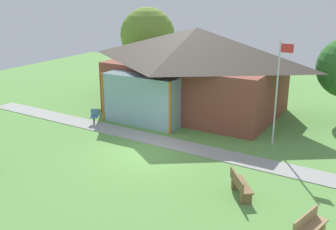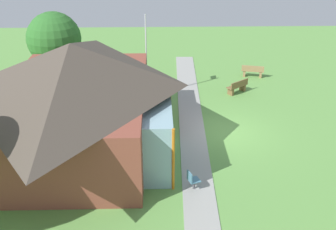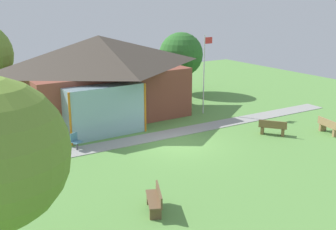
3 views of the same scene
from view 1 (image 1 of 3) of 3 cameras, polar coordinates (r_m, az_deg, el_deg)
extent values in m
plane|color=#609947|center=(18.86, -2.98, -5.37)|extent=(44.00, 44.00, 0.00)
cube|color=brown|center=(24.82, 3.88, 4.00)|extent=(9.63, 6.31, 3.06)
pyramid|color=#4C4238|center=(24.35, 4.00, 9.79)|extent=(10.63, 7.31, 1.99)
cube|color=#8CB2BF|center=(22.42, -3.77, 2.11)|extent=(4.33, 1.20, 2.76)
cylinder|color=orange|center=(23.22, -9.04, 2.47)|extent=(0.12, 0.12, 2.76)
cylinder|color=orange|center=(20.82, 0.25, 0.92)|extent=(0.12, 0.12, 2.76)
cube|color=#999993|center=(20.13, -0.43, -3.78)|extent=(24.68, 2.00, 0.03)
cylinder|color=silver|center=(19.75, 14.88, 2.82)|extent=(0.08, 0.08, 5.03)
cube|color=red|center=(19.26, 16.25, 8.94)|extent=(0.60, 0.02, 0.40)
cube|color=brown|center=(15.30, 10.22, -9.52)|extent=(1.27, 1.45, 0.06)
cube|color=brown|center=(15.88, 9.57, -9.46)|extent=(0.41, 0.37, 0.39)
cube|color=brown|center=(14.96, 10.81, -11.33)|extent=(0.41, 0.37, 0.39)
cube|color=brown|center=(15.15, 9.57, -8.88)|extent=(0.97, 1.22, 0.36)
cube|color=#9E7A51|center=(13.38, 19.30, -14.58)|extent=(0.79, 1.56, 0.06)
cube|color=#9E7A51|center=(13.94, 20.20, -14.50)|extent=(0.43, 0.25, 0.39)
cube|color=#9E7A51|center=(13.33, 18.64, -13.57)|extent=(0.42, 1.47, 0.36)
cube|color=teal|center=(22.89, -10.32, -0.27)|extent=(0.57, 0.57, 0.04)
cube|color=teal|center=(23.01, -10.18, 0.40)|extent=(0.42, 0.20, 0.40)
cylinder|color=#4C4C51|center=(22.96, -10.29, -0.82)|extent=(0.10, 0.10, 0.42)
cylinder|color=#4C4C51|center=(23.03, -10.26, -1.29)|extent=(0.36, 0.36, 0.02)
cylinder|color=brown|center=(31.40, -2.81, 6.23)|extent=(0.48, 0.48, 2.34)
sphere|color=olive|center=(30.98, -2.88, 11.11)|extent=(4.05, 4.05, 4.05)
camera|label=2|loc=(33.16, -28.83, 20.14)|focal=43.53mm
camera|label=3|loc=(21.41, -67.11, 6.95)|focal=45.07mm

